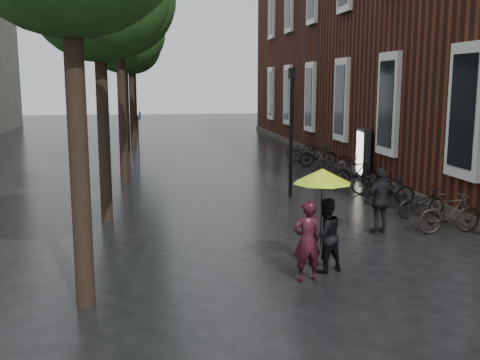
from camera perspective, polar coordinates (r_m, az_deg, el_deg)
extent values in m
plane|color=black|center=(9.57, 9.14, -13.32)|extent=(120.00, 120.00, 0.00)
cube|color=#38160F|center=(30.94, 17.15, 13.62)|extent=(10.00, 33.00, 12.00)
cube|color=silver|center=(16.14, 22.06, 6.49)|extent=(0.25, 1.60, 3.60)
cube|color=black|center=(16.09, 21.75, 6.50)|extent=(0.10, 1.20, 3.00)
cube|color=silver|center=(20.59, 14.92, 7.46)|extent=(0.25, 1.60, 3.60)
cube|color=black|center=(20.55, 14.66, 7.47)|extent=(0.10, 1.20, 3.00)
cube|color=silver|center=(25.25, 10.34, 8.02)|extent=(0.25, 1.60, 3.60)
cube|color=black|center=(25.22, 10.13, 8.02)|extent=(0.10, 1.20, 3.00)
cube|color=silver|center=(30.02, 7.20, 8.37)|extent=(0.25, 1.60, 3.60)
cube|color=black|center=(29.99, 7.02, 8.37)|extent=(0.10, 1.20, 3.00)
cube|color=silver|center=(34.85, 4.92, 8.61)|extent=(0.25, 1.60, 3.60)
cube|color=black|center=(34.83, 4.76, 8.61)|extent=(0.10, 1.20, 3.00)
cube|color=silver|center=(35.16, 5.06, 17.60)|extent=(0.25, 1.60, 3.60)
cube|color=black|center=(35.14, 4.89, 17.61)|extent=(0.10, 1.20, 3.00)
cube|color=silver|center=(39.73, 3.20, 8.78)|extent=(0.25, 1.60, 3.60)
cube|color=black|center=(39.70, 3.06, 8.78)|extent=(0.10, 1.20, 3.00)
cube|color=silver|center=(40.00, 3.28, 16.68)|extent=(0.25, 1.60, 3.60)
cube|color=black|center=(39.98, 3.13, 16.69)|extent=(0.10, 1.20, 3.00)
cube|color=#3F3833|center=(29.31, 7.90, 2.73)|extent=(0.40, 33.00, 0.30)
cylinder|color=black|center=(9.54, -15.99, 0.97)|extent=(0.32, 0.32, 4.68)
cylinder|color=black|center=(15.48, -13.65, 4.05)|extent=(0.32, 0.32, 4.51)
cylinder|color=black|center=(21.42, -11.83, 6.25)|extent=(0.32, 0.32, 4.95)
cylinder|color=black|center=(27.43, -11.50, 6.44)|extent=(0.32, 0.32, 4.40)
cylinder|color=black|center=(33.40, -10.89, 7.37)|extent=(0.32, 0.32, 4.79)
cylinder|color=black|center=(39.40, -10.66, 7.58)|extent=(0.32, 0.32, 4.57)
imported|color=#320D18|center=(10.78, 6.82, -6.14)|extent=(0.62, 0.45, 1.58)
imported|color=black|center=(11.35, 8.64, -5.56)|extent=(0.87, 0.77, 1.50)
cylinder|color=black|center=(10.88, 8.26, -3.33)|extent=(0.02, 0.02, 1.44)
cone|color=#B4E418|center=(10.74, 8.36, 0.41)|extent=(1.13, 1.13, 0.29)
cylinder|color=black|center=(10.71, 8.38, 1.38)|extent=(0.02, 0.02, 0.08)
imported|color=black|center=(14.44, 14.09, -2.08)|extent=(1.05, 0.64, 1.67)
imported|color=black|center=(15.05, 20.54, -3.18)|extent=(1.75, 0.62, 1.03)
imported|color=black|center=(16.59, 17.95, -2.22)|extent=(1.65, 0.88, 0.83)
imported|color=black|center=(17.94, 14.99, -1.03)|extent=(1.58, 0.64, 0.92)
imported|color=black|center=(19.52, 13.68, -0.18)|extent=(1.74, 0.86, 0.88)
imported|color=black|center=(20.85, 11.68, 0.72)|extent=(1.70, 0.53, 1.01)
imported|color=black|center=(22.50, 10.54, 1.31)|extent=(1.85, 0.93, 0.93)
imported|color=black|center=(24.02, 9.62, 1.90)|extent=(1.85, 0.80, 0.95)
imported|color=black|center=(25.57, 7.93, 2.53)|extent=(1.75, 0.53, 1.05)
imported|color=black|center=(27.23, 6.87, 2.80)|extent=(1.71, 0.91, 0.85)
imported|color=black|center=(28.81, 6.24, 3.18)|extent=(1.62, 0.59, 0.84)
cube|color=black|center=(22.47, 12.42, 2.61)|extent=(0.27, 1.33, 2.00)
cube|color=white|center=(22.41, 12.07, 2.74)|extent=(0.04, 1.11, 1.64)
cylinder|color=black|center=(18.53, 5.22, 4.32)|extent=(0.12, 0.12, 3.94)
cube|color=black|center=(18.44, 5.32, 10.73)|extent=(0.22, 0.22, 0.34)
sphere|color=#FFE5B2|center=(18.44, 5.32, 10.73)|extent=(0.18, 0.18, 0.18)
cylinder|color=#262628|center=(27.03, -10.27, 4.10)|extent=(0.05, 0.05, 2.21)
cylinder|color=#0D3198|center=(26.94, -10.15, 6.44)|extent=(0.03, 0.44, 0.44)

